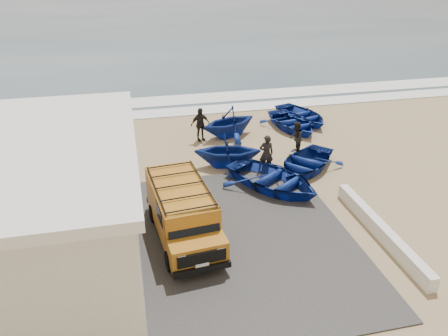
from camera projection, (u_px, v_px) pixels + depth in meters
ground at (226, 210)px, 17.43m from camera, size 160.00×160.00×0.00m
slab at (184, 246)px, 15.28m from camera, size 12.00×10.00×0.05m
ocean at (143, 18)px, 66.22m from camera, size 180.00×88.00×0.01m
surf_line at (184, 112)px, 27.87m from camera, size 180.00×1.60×0.06m
surf_wash at (179, 100)px, 30.05m from camera, size 180.00×2.20×0.04m
building at (1, 213)px, 13.23m from camera, size 8.40×9.40×4.30m
parapet at (381, 230)px, 15.67m from camera, size 0.35×6.00×0.55m
van at (182, 211)px, 15.33m from camera, size 2.31×4.90×2.03m
boat_near_left at (273, 179)px, 18.78m from camera, size 5.14×5.48×0.92m
boat_near_right at (305, 162)px, 20.38m from camera, size 4.80×4.73×0.82m
boat_mid_left at (228, 151)px, 20.55m from camera, size 3.60×3.27×1.65m
boat_mid_right at (292, 122)px, 25.05m from camera, size 3.58×4.50×0.84m
boat_far_left at (229, 122)px, 23.88m from camera, size 4.10×3.85×1.73m
boat_far_right at (301, 115)px, 26.14m from camera, size 3.89×4.66×0.83m
fisherman_front at (266, 154)px, 20.06m from camera, size 0.71×0.52×1.81m
fisherman_middle at (296, 138)px, 21.86m from camera, size 0.96×1.03×1.69m
fisherman_back at (200, 124)px, 23.35m from camera, size 1.16×0.72×1.84m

